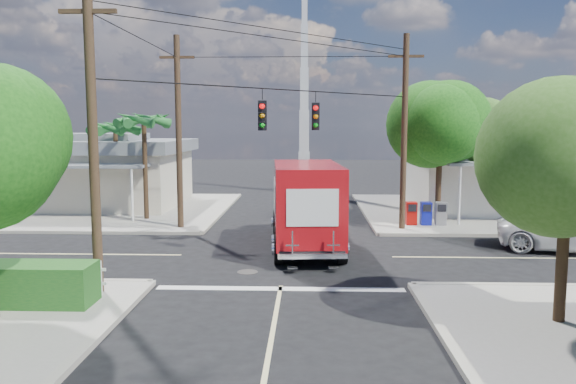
{
  "coord_description": "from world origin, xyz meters",
  "views": [
    {
      "loc": [
        0.85,
        -20.74,
        4.91
      ],
      "look_at": [
        0.0,
        2.0,
        2.2
      ],
      "focal_mm": 35.0,
      "sensor_mm": 36.0,
      "label": 1
    }
  ],
  "objects": [
    {
      "name": "tree_ne_back",
      "position": [
        9.81,
        8.96,
        4.19
      ],
      "size": [
        3.77,
        3.66,
        5.82
      ],
      "color": "#422D1C",
      "rests_on": "sidewalk_ne"
    },
    {
      "name": "palm_nw_back",
      "position": [
        -9.5,
        9.0,
        4.67
      ],
      "size": [
        3.01,
        3.08,
        5.19
      ],
      "color": "#422D1C",
      "rests_on": "sidewalk_nw"
    },
    {
      "name": "tree_ne_front",
      "position": [
        7.21,
        6.76,
        4.77
      ],
      "size": [
        4.21,
        4.14,
        6.66
      ],
      "color": "#422D1C",
      "rests_on": "sidewalk_ne"
    },
    {
      "name": "ground",
      "position": [
        0.0,
        0.0,
        0.0
      ],
      "size": [
        120.0,
        120.0,
        0.0
      ],
      "primitive_type": "plane",
      "color": "black",
      "rests_on": "ground"
    },
    {
      "name": "picket_fence",
      "position": [
        -7.8,
        -5.6,
        0.68
      ],
      "size": [
        5.94,
        0.06,
        1.0
      ],
      "color": "silver",
      "rests_on": "sidewalk_sw"
    },
    {
      "name": "sidewalk_nw",
      "position": [
        -10.88,
        10.88,
        0.07
      ],
      "size": [
        14.12,
        14.12,
        0.14
      ],
      "color": "gray",
      "rests_on": "ground"
    },
    {
      "name": "tree_se",
      "position": [
        7.01,
        -7.24,
        4.04
      ],
      "size": [
        3.67,
        3.54,
        5.62
      ],
      "color": "#422D1C",
      "rests_on": "sidewalk_se"
    },
    {
      "name": "road_markings",
      "position": [
        0.0,
        -1.47,
        0.01
      ],
      "size": [
        32.0,
        32.0,
        0.01
      ],
      "color": "beige",
      "rests_on": "ground"
    },
    {
      "name": "parked_car",
      "position": [
        11.2,
        1.29,
        0.77
      ],
      "size": [
        6.07,
        4.04,
        1.55
      ],
      "primitive_type": "imported",
      "rotation": [
        0.0,
        0.0,
        1.28
      ],
      "color": "silver",
      "rests_on": "ground"
    },
    {
      "name": "palm_nw_front",
      "position": [
        -7.5,
        7.5,
        5.04
      ],
      "size": [
        3.01,
        3.08,
        5.59
      ],
      "color": "#422D1C",
      "rests_on": "sidewalk_nw"
    },
    {
      "name": "vending_boxes",
      "position": [
        6.5,
        6.2,
        0.69
      ],
      "size": [
        1.9,
        0.5,
        1.1
      ],
      "color": "#A20B07",
      "rests_on": "sidewalk_ne"
    },
    {
      "name": "building_ne",
      "position": [
        12.5,
        11.97,
        2.32
      ],
      "size": [
        11.8,
        10.2,
        4.5
      ],
      "color": "silver",
      "rests_on": "sidewalk_ne"
    },
    {
      "name": "building_nw",
      "position": [
        -12.0,
        12.46,
        2.22
      ],
      "size": [
        10.8,
        10.2,
        4.3
      ],
      "color": "beige",
      "rests_on": "sidewalk_nw"
    },
    {
      "name": "delivery_truck",
      "position": [
        0.73,
        1.49,
        1.74
      ],
      "size": [
        3.03,
        8.08,
        3.43
      ],
      "color": "black",
      "rests_on": "ground"
    },
    {
      "name": "radio_tower",
      "position": [
        0.5,
        20.0,
        5.64
      ],
      "size": [
        0.8,
        0.8,
        17.0
      ],
      "color": "silver",
      "rests_on": "ground"
    },
    {
      "name": "utility_poles",
      "position": [
        -1.58,
        1.6,
        4.67
      ],
      "size": [
        12.0,
        10.68,
        9.0
      ],
      "color": "#473321",
      "rests_on": "ground"
    },
    {
      "name": "sidewalk_ne",
      "position": [
        10.88,
        10.88,
        0.07
      ],
      "size": [
        14.12,
        14.12,
        0.14
      ],
      "color": "gray",
      "rests_on": "ground"
    }
  ]
}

